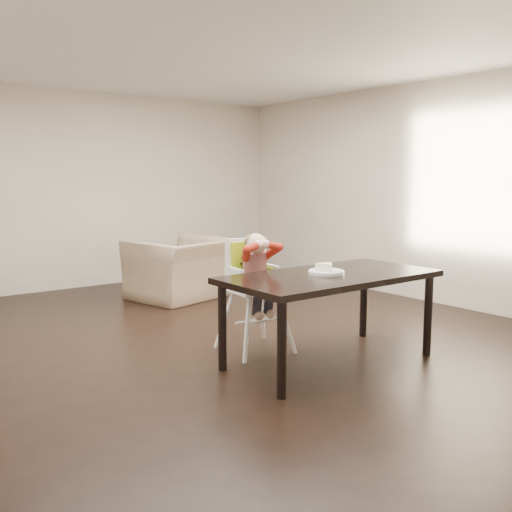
% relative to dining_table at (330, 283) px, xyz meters
% --- Properties ---
extents(ground, '(7.00, 7.00, 0.00)m').
position_rel_dining_table_xyz_m(ground, '(-0.34, 0.98, -0.67)').
color(ground, black).
rests_on(ground, ground).
extents(room_walls, '(6.02, 7.02, 2.71)m').
position_rel_dining_table_xyz_m(room_walls, '(-0.34, 0.98, 1.18)').
color(room_walls, '#C0B49F').
rests_on(room_walls, ground).
extents(dining_table, '(1.80, 0.90, 0.75)m').
position_rel_dining_table_xyz_m(dining_table, '(0.00, 0.00, 0.00)').
color(dining_table, black).
rests_on(dining_table, ground).
extents(high_chair, '(0.48, 0.48, 1.05)m').
position_rel_dining_table_xyz_m(high_chair, '(-0.30, 0.66, 0.07)').
color(high_chair, white).
rests_on(high_chair, ground).
extents(plate, '(0.38, 0.38, 0.08)m').
position_rel_dining_table_xyz_m(plate, '(-0.02, 0.02, 0.11)').
color(plate, white).
rests_on(plate, dining_table).
extents(armchair, '(1.32, 1.04, 1.02)m').
position_rel_dining_table_xyz_m(armchair, '(0.29, 2.98, -0.16)').
color(armchair, '#967E5F').
rests_on(armchair, ground).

